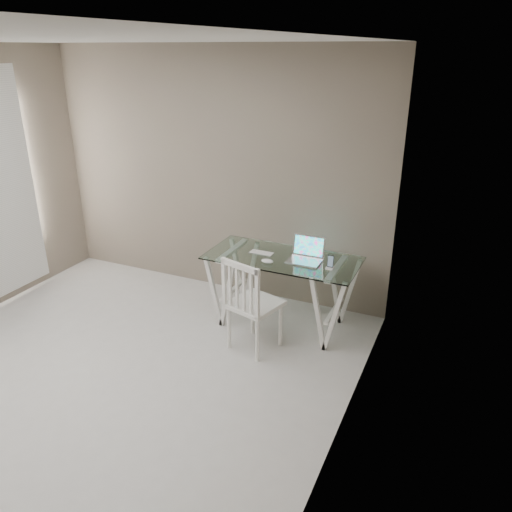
% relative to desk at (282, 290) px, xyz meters
% --- Properties ---
extents(room, '(4.50, 4.52, 2.71)m').
position_rel_desk_xyz_m(room, '(-1.10, -1.68, 1.33)').
color(room, '#B6B3AF').
rests_on(room, ground).
extents(desk, '(1.50, 0.70, 0.75)m').
position_rel_desk_xyz_m(desk, '(0.00, 0.00, 0.00)').
color(desk, silver).
rests_on(desk, ground).
extents(chair, '(0.53, 0.53, 0.94)m').
position_rel_desk_xyz_m(chair, '(-0.09, -0.57, 0.13)').
color(chair, white).
rests_on(chair, ground).
extents(laptop, '(0.32, 0.27, 0.22)m').
position_rel_desk_xyz_m(laptop, '(0.23, 0.04, 0.42)').
color(laptop, silver).
rests_on(laptop, desk).
extents(keyboard, '(0.25, 0.11, 0.01)m').
position_rel_desk_xyz_m(keyboard, '(-0.23, 0.02, 0.37)').
color(keyboard, silver).
rests_on(keyboard, desk).
extents(mouse, '(0.12, 0.07, 0.04)m').
position_rel_desk_xyz_m(mouse, '(-0.08, -0.19, 0.38)').
color(mouse, white).
rests_on(mouse, desk).
extents(phone_dock, '(0.07, 0.07, 0.13)m').
position_rel_desk_xyz_m(phone_dock, '(0.50, -0.07, 0.40)').
color(phone_dock, white).
rests_on(phone_dock, desk).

